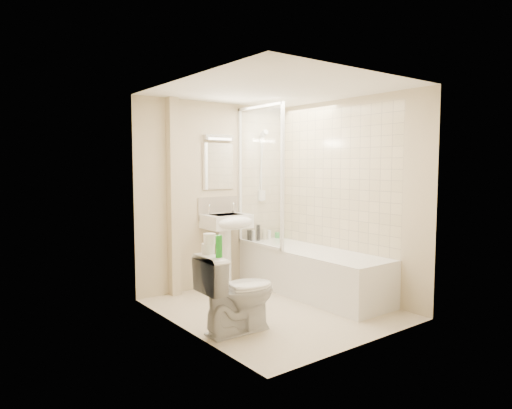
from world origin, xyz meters
TOP-DOWN VIEW (x-y plane):
  - floor at (0.00, 0.00)m, footprint 2.50×2.50m
  - wall_back at (0.00, 1.25)m, footprint 2.20×0.02m
  - wall_left at (-1.10, 0.00)m, footprint 0.02×2.50m
  - wall_right at (1.10, 0.00)m, footprint 0.02×2.50m
  - ceiling at (0.00, 0.00)m, footprint 2.20×2.50m
  - tile_back at (0.75, 1.24)m, footprint 0.70×0.01m
  - tile_right at (1.09, 0.20)m, footprint 0.01×2.10m
  - pipe_boxing at (-0.62, 1.19)m, footprint 0.12×0.12m
  - splashback at (0.05, 1.24)m, footprint 0.60×0.02m
  - mirror at (0.05, 1.24)m, footprint 0.46×0.01m
  - strip_light at (0.05, 1.22)m, footprint 0.42×0.07m
  - bathtub at (0.75, 0.20)m, footprint 0.70×2.10m
  - shower_screen at (0.40, 0.80)m, footprint 0.04×0.92m
  - shower_fixture at (0.75, 1.19)m, footprint 0.10×0.16m
  - pedestal_sink at (0.05, 1.01)m, footprint 0.57×0.51m
  - bottle_black_a at (0.50, 1.16)m, footprint 0.06×0.06m
  - bottle_white_a at (0.57, 1.16)m, footprint 0.05×0.05m
  - bottle_black_b at (0.66, 1.16)m, footprint 0.05×0.05m
  - bottle_cream at (0.76, 1.16)m, footprint 0.06×0.06m
  - bottle_white_b at (0.85, 1.16)m, footprint 0.06×0.06m
  - bottle_green at (1.00, 1.16)m, footprint 0.07×0.07m
  - toilet at (-0.72, -0.31)m, footprint 0.49×0.79m
  - toilet_roll_lower at (-0.98, -0.21)m, footprint 0.12×0.12m
  - toilet_roll_upper at (-0.97, -0.22)m, footprint 0.11×0.11m
  - green_bottle at (-1.00, -0.42)m, footprint 0.06×0.06m

SIDE VIEW (x-z plane):
  - floor at x=0.00m, z-range 0.00..0.00m
  - bathtub at x=0.75m, z-range 0.01..0.56m
  - toilet at x=-0.72m, z-range 0.00..0.78m
  - bottle_green at x=1.00m, z-range 0.55..0.63m
  - bottle_white_b at x=0.85m, z-range 0.55..0.68m
  - bottle_white_a at x=0.57m, z-range 0.55..0.70m
  - bottle_cream at x=0.76m, z-range 0.55..0.71m
  - bottle_black_a at x=0.50m, z-range 0.55..0.71m
  - bottle_black_b at x=0.66m, z-range 0.55..0.77m
  - pedestal_sink at x=0.05m, z-range 0.22..1.32m
  - toilet_roll_lower at x=-0.98m, z-range 0.78..0.87m
  - green_bottle at x=-1.00m, z-range 0.78..0.98m
  - toilet_roll_upper at x=-0.97m, z-range 0.87..0.96m
  - splashback at x=0.05m, z-range 0.88..1.18m
  - wall_back at x=0.00m, z-range 0.00..2.40m
  - wall_left at x=-1.10m, z-range 0.00..2.40m
  - wall_right at x=1.10m, z-range 0.00..2.40m
  - pipe_boxing at x=-0.62m, z-range 0.00..2.40m
  - tile_back at x=0.75m, z-range 0.55..2.30m
  - tile_right at x=1.09m, z-range 0.55..2.30m
  - shower_screen at x=0.40m, z-range 0.55..2.35m
  - shower_fixture at x=0.75m, z-range 1.05..2.04m
  - mirror at x=0.05m, z-range 1.28..1.88m
  - strip_light at x=0.05m, z-range 1.92..1.98m
  - ceiling at x=0.00m, z-range 2.39..2.41m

